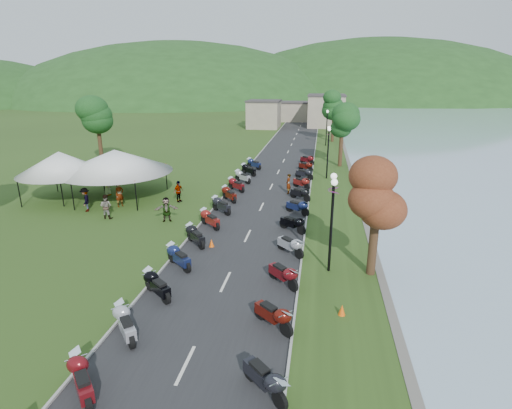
{
  "coord_description": "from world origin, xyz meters",
  "views": [
    {
      "loc": [
        4.28,
        -0.98,
        9.58
      ],
      "look_at": [
        0.12,
        24.54,
        1.3
      ],
      "focal_mm": 28.0,
      "sensor_mm": 36.0,
      "label": 1
    }
  ],
  "objects_px": {
    "pedestrian_b": "(107,218)",
    "pedestrian_c": "(87,211)",
    "pedestrian_a": "(121,206)",
    "vendor_tent_main": "(117,174)"
  },
  "relations": [
    {
      "from": "pedestrian_c",
      "to": "vendor_tent_main",
      "type": "bearing_deg",
      "value": 144.95
    },
    {
      "from": "vendor_tent_main",
      "to": "pedestrian_c",
      "type": "relative_size",
      "value": 3.35
    },
    {
      "from": "vendor_tent_main",
      "to": "pedestrian_a",
      "type": "bearing_deg",
      "value": -60.26
    },
    {
      "from": "pedestrian_a",
      "to": "pedestrian_b",
      "type": "bearing_deg",
      "value": -145.15
    },
    {
      "from": "pedestrian_c",
      "to": "pedestrian_b",
      "type": "bearing_deg",
      "value": 37.17
    },
    {
      "from": "pedestrian_b",
      "to": "pedestrian_c",
      "type": "height_order",
      "value": "pedestrian_c"
    },
    {
      "from": "pedestrian_c",
      "to": "pedestrian_a",
      "type": "bearing_deg",
      "value": 101.75
    },
    {
      "from": "vendor_tent_main",
      "to": "pedestrian_a",
      "type": "height_order",
      "value": "vendor_tent_main"
    },
    {
      "from": "pedestrian_a",
      "to": "pedestrian_b",
      "type": "distance_m",
      "value": 2.69
    },
    {
      "from": "vendor_tent_main",
      "to": "pedestrian_c",
      "type": "xyz_separation_m",
      "value": [
        -0.63,
        -3.8,
        -2.0
      ]
    }
  ]
}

